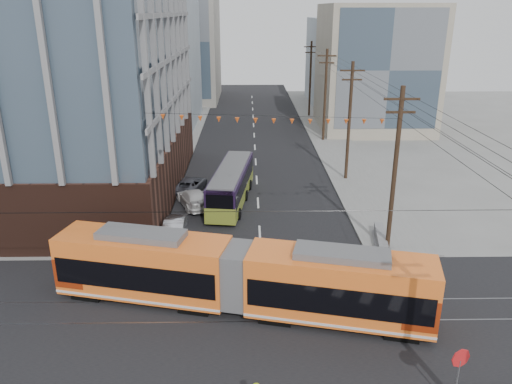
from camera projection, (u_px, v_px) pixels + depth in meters
ground at (267, 360)px, 23.13m from camera, size 160.00×160.00×0.00m
bg_bldg_nw_near at (130, 58)px, 68.57m from camera, size 18.00×16.00×18.00m
bg_bldg_ne_near at (375, 68)px, 65.69m from camera, size 14.00×14.00×16.00m
bg_bldg_nw_far at (172, 42)px, 87.05m from camera, size 16.00×18.00×20.00m
bg_bldg_ne_far at (358, 61)px, 84.84m from camera, size 16.00×16.00×14.00m
utility_pole_far at (310, 80)px, 73.94m from camera, size 0.30×0.30×11.00m
streetcar at (238, 276)px, 26.48m from camera, size 20.31×7.44×3.89m
city_bus at (231, 185)px, 41.60m from camera, size 3.74×11.09×3.08m
parked_car_silver at (175, 226)px, 35.83m from camera, size 1.53×4.15×1.36m
parked_car_white at (193, 198)px, 40.95m from camera, size 3.64×5.30×1.42m
parked_car_grey at (190, 185)px, 44.21m from camera, size 3.15×5.06×1.30m
stop_sign at (457, 382)px, 19.77m from camera, size 1.05×1.05×2.76m
jersey_barrier at (381, 239)px, 34.35m from camera, size 1.53×4.12×0.81m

